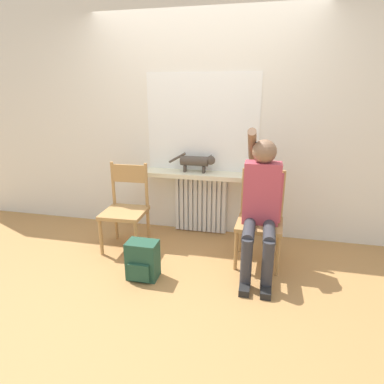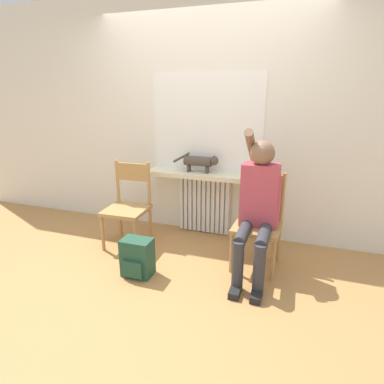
# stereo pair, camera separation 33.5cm
# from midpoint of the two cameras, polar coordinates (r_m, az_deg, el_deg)

# --- Properties ---
(ground_plane) EXTENTS (12.00, 12.00, 0.00)m
(ground_plane) POSITION_cam_midpoint_polar(r_m,az_deg,el_deg) (3.04, -6.23, -15.75)
(ground_plane) COLOR #B27F47
(wall_with_window) EXTENTS (7.00, 0.06, 2.70)m
(wall_with_window) POSITION_cam_midpoint_polar(r_m,az_deg,el_deg) (3.74, -0.71, 12.73)
(wall_with_window) COLOR white
(wall_with_window) RESTS_ON ground_plane
(radiator) EXTENTS (0.63, 0.08, 0.72)m
(radiator) POSITION_cam_midpoint_polar(r_m,az_deg,el_deg) (3.88, -0.93, -2.12)
(radiator) COLOR silver
(radiator) RESTS_ON ground_plane
(windowsill) EXTENTS (1.34, 0.28, 0.05)m
(windowsill) POSITION_cam_midpoint_polar(r_m,az_deg,el_deg) (3.68, -1.30, 3.05)
(windowsill) COLOR beige
(windowsill) RESTS_ON radiator
(window_glass) EXTENTS (1.29, 0.01, 1.09)m
(window_glass) POSITION_cam_midpoint_polar(r_m,az_deg,el_deg) (3.71, -0.84, 12.15)
(window_glass) COLOR white
(window_glass) RESTS_ON windowsill
(chair_left) EXTENTS (0.45, 0.45, 0.92)m
(chair_left) POSITION_cam_midpoint_polar(r_m,az_deg,el_deg) (3.57, -14.36, -2.68)
(chair_left) COLOR #B2844C
(chair_left) RESTS_ON ground_plane
(chair_right) EXTENTS (0.46, 0.46, 0.92)m
(chair_right) POSITION_cam_midpoint_polar(r_m,az_deg,el_deg) (3.21, 9.10, -4.70)
(chair_right) COLOR #B2844C
(chair_right) RESTS_ON ground_plane
(person) EXTENTS (0.36, 1.03, 1.36)m
(person) POSITION_cam_midpoint_polar(r_m,az_deg,el_deg) (3.01, 9.11, -1.56)
(person) COLOR #333338
(person) RESTS_ON ground_plane
(cat) EXTENTS (0.54, 0.11, 0.23)m
(cat) POSITION_cam_midpoint_polar(r_m,az_deg,el_deg) (3.66, -1.68, 5.49)
(cat) COLOR #4C4238
(cat) RESTS_ON windowsill
(backpack) EXTENTS (0.28, 0.22, 0.36)m
(backpack) POSITION_cam_midpoint_polar(r_m,az_deg,el_deg) (3.07, -11.95, -11.89)
(backpack) COLOR #234C38
(backpack) RESTS_ON ground_plane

